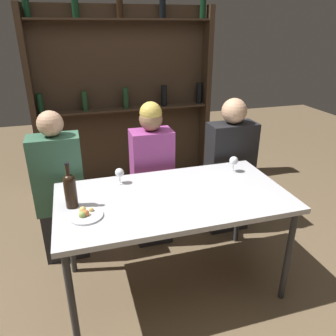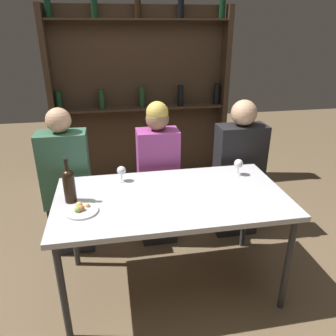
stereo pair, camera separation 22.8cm
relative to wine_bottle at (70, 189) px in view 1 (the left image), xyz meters
The scene contains 10 objects.
ground_plane 1.12m from the wine_bottle, ahead, with size 10.00×10.00×0.00m, color brown.
dining_table 0.69m from the wine_bottle, ahead, with size 1.57×0.84×0.78m.
wine_rack_wall 2.00m from the wine_bottle, 70.44° to the left, with size 2.05×0.21×2.17m.
wine_bottle is the anchor object (origin of this frame).
wine_glass_0 0.43m from the wine_bottle, 35.88° to the left, with size 0.07×0.07×0.12m.
wine_glass_1 1.25m from the wine_bottle, ahead, with size 0.07×0.07×0.13m.
food_plate_0 0.20m from the wine_bottle, 63.23° to the right, with size 0.20×0.20×0.05m.
seated_person_left 0.65m from the wine_bottle, 99.90° to the left, with size 0.39×0.22×1.27m.
seated_person_center 0.92m from the wine_bottle, 40.44° to the left, with size 0.35×0.22×1.29m.
seated_person_right 1.54m from the wine_bottle, 22.12° to the left, with size 0.43×0.22×1.28m.
Camera 1 is at (-0.60, -1.88, 1.84)m, focal length 35.00 mm.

